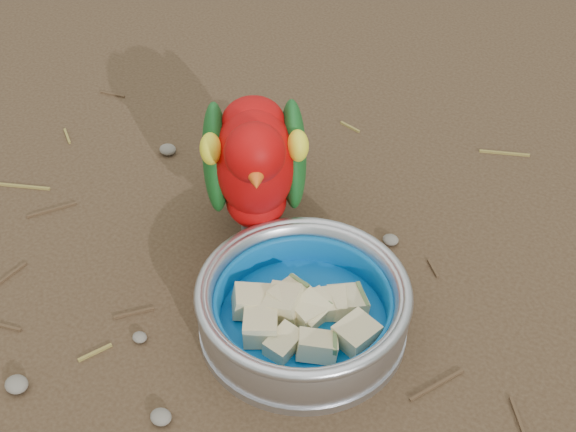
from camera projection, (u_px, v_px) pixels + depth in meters
The scene contains 6 objects.
ground at pixel (265, 364), 0.79m from camera, with size 60.00×60.00×0.00m, color #433020.
food_bowl at pixel (303, 324), 0.82m from camera, with size 0.21×0.21×0.02m, color #B2B2BA.
bowl_wall at pixel (303, 304), 0.80m from camera, with size 0.21×0.21×0.04m, color #B2B2BA, non-canonical shape.
fruit_wedges at pixel (303, 309), 0.80m from camera, with size 0.13×0.13×0.03m, color beige, non-canonical shape.
lory_parrot at pixel (255, 174), 0.86m from camera, with size 0.11×0.24×0.19m, color #A80606, non-canonical shape.
ground_debris at pixel (283, 312), 0.84m from camera, with size 0.90×0.80×0.01m, color olive, non-canonical shape.
Camera 1 is at (0.27, -0.41, 0.64)m, focal length 50.00 mm.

